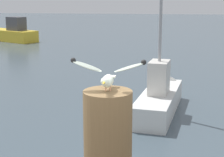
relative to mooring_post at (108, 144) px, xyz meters
name	(u,v)px	position (x,y,z in m)	size (l,w,h in m)	color
mooring_post	(108,144)	(0.00, 0.00, 0.00)	(0.41, 0.41, 0.93)	brown
seagull	(108,75)	(0.00, 0.00, 0.59)	(0.62, 0.39, 0.27)	tan
boat_white	(161,95)	(0.40, 7.14, -1.46)	(1.36, 3.97, 4.50)	silver
boat_yellow	(4,33)	(-10.61, 21.92, -1.38)	(5.31, 3.62, 1.84)	yellow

